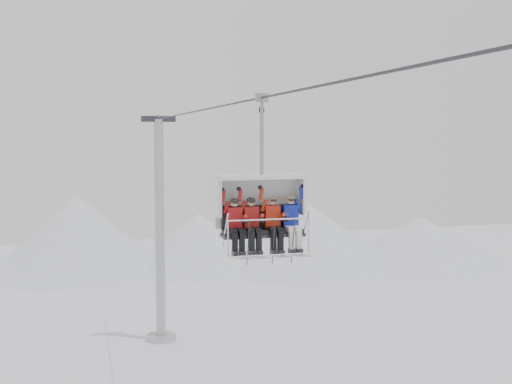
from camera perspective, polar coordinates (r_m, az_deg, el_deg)
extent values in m
cone|color=white|center=(60.72, -15.62, -3.48)|extent=(16.00, 16.00, 7.00)
cone|color=white|center=(60.77, -5.15, -4.26)|extent=(14.00, 14.00, 5.00)
cone|color=white|center=(61.30, 4.44, -3.70)|extent=(18.00, 18.00, 6.00)
cone|color=white|center=(64.17, 14.36, -4.12)|extent=(16.00, 16.00, 4.50)
cone|color=white|center=(64.97, -0.38, -3.85)|extent=(12.00, 12.00, 4.50)
cylinder|color=#A5A8AC|center=(38.74, -8.55, -3.44)|extent=(0.56, 0.56, 13.30)
cylinder|color=#A5A8AC|center=(40.22, -8.42, -12.64)|extent=(1.80, 1.80, 0.30)
cube|color=#303136|center=(38.32, -8.68, 6.44)|extent=(2.00, 0.35, 0.35)
cylinder|color=#303136|center=(16.67, 0.00, 8.28)|extent=(0.06, 50.00, 0.06)
cube|color=black|center=(16.21, 0.59, -3.51)|extent=(2.02, 0.55, 0.10)
cube|color=black|center=(16.41, 0.35, -2.19)|extent=(2.02, 0.10, 0.59)
cube|color=#303136|center=(16.22, 0.59, -3.83)|extent=(2.11, 0.60, 0.08)
cube|color=silver|center=(16.58, 0.14, -0.84)|extent=(2.25, 0.10, 1.34)
cube|color=silver|center=(16.13, 0.52, 1.38)|extent=(2.25, 0.90, 0.10)
cylinder|color=silver|center=(15.63, 1.14, -2.46)|extent=(2.05, 0.04, 0.04)
cylinder|color=silver|center=(15.70, 1.21, -5.64)|extent=(2.05, 0.04, 0.04)
cylinder|color=gray|center=(16.12, 0.50, 4.88)|extent=(0.10, 0.10, 1.97)
cube|color=gray|center=(16.15, 0.51, 8.38)|extent=(0.30, 0.18, 0.22)
cube|color=#B21619|center=(16.02, -1.95, -2.35)|extent=(0.37, 0.25, 0.55)
sphere|color=tan|center=(15.93, -1.92, -0.97)|extent=(0.20, 0.20, 0.20)
cube|color=black|center=(15.65, -1.89, -4.46)|extent=(0.12, 0.15, 0.44)
cube|color=black|center=(15.69, -1.26, -4.43)|extent=(0.12, 0.15, 0.44)
cube|color=silver|center=(15.62, -1.80, -5.83)|extent=(0.08, 1.69, 0.26)
cube|color=silver|center=(15.66, -1.17, -5.80)|extent=(0.08, 1.69, 0.26)
cube|color=#A91C17|center=(16.12, -0.47, -2.29)|extent=(0.38, 0.25, 0.56)
sphere|color=tan|center=(16.03, -0.44, -0.91)|extent=(0.21, 0.21, 0.21)
cube|color=black|center=(15.75, -0.38, -4.40)|extent=(0.13, 0.15, 0.45)
cube|color=black|center=(15.80, 0.25, -4.38)|extent=(0.13, 0.15, 0.45)
cube|color=silver|center=(15.72, -0.29, -5.77)|extent=(0.09, 1.69, 0.26)
cube|color=silver|center=(15.77, 0.35, -5.74)|extent=(0.09, 1.69, 0.26)
cube|color=red|center=(16.27, 1.42, -2.19)|extent=(0.39, 0.26, 0.57)
sphere|color=tan|center=(16.18, 1.47, -0.79)|extent=(0.21, 0.21, 0.21)
cube|color=black|center=(15.90, 1.56, -4.33)|extent=(0.13, 0.15, 0.46)
cube|color=black|center=(15.95, 2.19, -4.30)|extent=(0.13, 0.15, 0.46)
cube|color=silver|center=(15.87, 1.66, -5.71)|extent=(0.09, 1.69, 0.26)
cube|color=silver|center=(15.93, 2.29, -5.67)|extent=(0.09, 1.69, 0.26)
cube|color=#1728AE|center=(16.41, 3.02, -2.14)|extent=(0.39, 0.26, 0.57)
sphere|color=tan|center=(16.32, 3.07, -0.75)|extent=(0.21, 0.21, 0.21)
cube|color=silver|center=(16.04, 3.19, -4.26)|extent=(0.13, 0.15, 0.46)
cube|color=silver|center=(16.10, 3.81, -4.23)|extent=(0.13, 0.15, 0.46)
cube|color=silver|center=(16.01, 3.30, -5.62)|extent=(0.09, 1.69, 0.26)
cube|color=silver|center=(16.07, 3.92, -5.58)|extent=(0.09, 1.69, 0.26)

